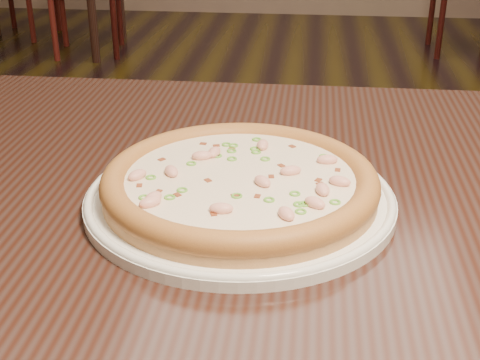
# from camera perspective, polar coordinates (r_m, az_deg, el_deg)

# --- Properties ---
(hero_table) EXTENTS (1.20, 0.80, 0.75)m
(hero_table) POSITION_cam_1_polar(r_m,az_deg,el_deg) (0.84, 8.65, -6.92)
(hero_table) COLOR black
(hero_table) RESTS_ON ground
(plate) EXTENTS (0.34, 0.34, 0.02)m
(plate) POSITION_cam_1_polar(r_m,az_deg,el_deg) (0.74, 0.00, -1.49)
(plate) COLOR white
(plate) RESTS_ON hero_table
(pizza) EXTENTS (0.31, 0.31, 0.03)m
(pizza) POSITION_cam_1_polar(r_m,az_deg,el_deg) (0.73, 0.00, -0.21)
(pizza) COLOR tan
(pizza) RESTS_ON plate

